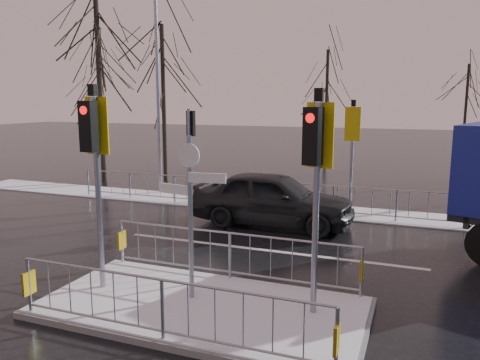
% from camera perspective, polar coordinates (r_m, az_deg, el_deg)
% --- Properties ---
extents(ground, '(120.00, 120.00, 0.00)m').
position_cam_1_polar(ground, '(9.02, -4.70, -15.61)').
color(ground, black).
rests_on(ground, ground).
extents(snow_verge, '(30.00, 2.00, 0.04)m').
position_cam_1_polar(snow_verge, '(16.77, 8.22, -3.61)').
color(snow_verge, silver).
rests_on(snow_verge, ground).
extents(lane_markings, '(8.00, 11.38, 0.01)m').
position_cam_1_polar(lane_markings, '(8.75, -5.69, -16.43)').
color(lane_markings, silver).
rests_on(lane_markings, ground).
extents(traffic_island, '(6.00, 3.04, 4.15)m').
position_cam_1_polar(traffic_island, '(8.88, -4.78, -13.28)').
color(traffic_island, '#62615D').
rests_on(traffic_island, ground).
extents(far_kerb_fixtures, '(18.00, 0.65, 3.83)m').
position_cam_1_polar(far_kerb_fixtures, '(16.02, 8.92, -0.60)').
color(far_kerb_fixtures, gray).
rests_on(far_kerb_fixtures, ground).
extents(car_far_lane, '(5.01, 2.05, 1.70)m').
position_cam_1_polar(car_far_lane, '(14.51, 4.02, -2.26)').
color(car_far_lane, black).
rests_on(car_far_lane, ground).
extents(tree_near_a, '(4.75, 4.75, 8.97)m').
position_cam_1_polar(tree_near_a, '(23.23, -16.91, 14.88)').
color(tree_near_a, black).
rests_on(tree_near_a, ground).
extents(tree_near_b, '(4.00, 4.00, 7.55)m').
position_cam_1_polar(tree_near_b, '(23.00, -9.39, 12.80)').
color(tree_near_b, black).
rests_on(tree_near_b, ground).
extents(tree_near_c, '(3.50, 3.50, 6.61)m').
position_cam_1_polar(tree_near_c, '(26.33, -16.84, 10.71)').
color(tree_near_c, black).
rests_on(tree_near_c, ground).
extents(tree_far_a, '(3.75, 3.75, 7.08)m').
position_cam_1_polar(tree_far_a, '(29.87, 10.56, 11.41)').
color(tree_far_a, black).
rests_on(tree_far_a, ground).
extents(tree_far_b, '(3.25, 3.25, 6.14)m').
position_cam_1_polar(tree_far_b, '(31.41, 25.92, 9.34)').
color(tree_far_b, black).
rests_on(tree_far_b, ground).
extents(street_lamp_left, '(1.25, 0.18, 8.20)m').
position_cam_1_polar(street_lamp_left, '(19.59, -9.83, 11.43)').
color(street_lamp_left, gray).
rests_on(street_lamp_left, ground).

